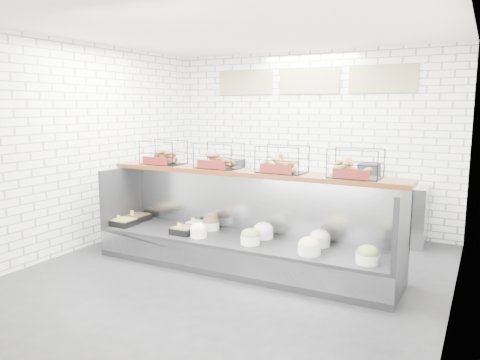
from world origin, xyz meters
The scene contains 5 objects.
ground centered at (0.00, 0.00, 0.00)m, with size 5.50×5.50×0.00m, color black.
room_shell centered at (0.00, 0.60, 2.06)m, with size 5.02×5.51×3.01m.
display_case centered at (0.00, 0.34, 0.33)m, with size 4.00×0.90×1.20m.
bagel_shelf centered at (0.00, 0.52, 1.37)m, with size 4.10×0.50×0.40m.
prep_counter centered at (-0.01, 2.43, 0.47)m, with size 4.00×0.60×1.20m.
Camera 1 is at (2.72, -4.85, 2.09)m, focal length 35.00 mm.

